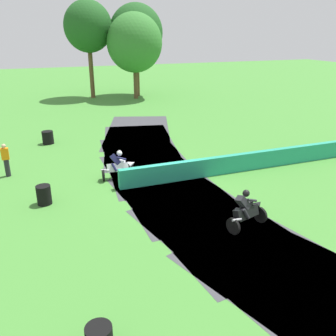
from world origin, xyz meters
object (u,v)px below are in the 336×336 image
at_px(tire_stack_near, 48,137).
at_px(track_marshal, 6,160).
at_px(motorcycle_chase_black, 247,210).
at_px(motorcycle_lead_white, 119,166).
at_px(tire_stack_mid_a, 44,195).

relative_size(tire_stack_near, track_marshal, 0.49).
distance_m(motorcycle_chase_black, tire_stack_near, 14.45).
bearing_deg(motorcycle_lead_white, motorcycle_chase_black, -61.98).
bearing_deg(motorcycle_chase_black, tire_stack_near, 114.73).
distance_m(motorcycle_lead_white, motorcycle_chase_black, 6.83).
xyz_separation_m(motorcycle_chase_black, tire_stack_near, (-6.04, 13.12, -0.24)).
bearing_deg(motorcycle_chase_black, tire_stack_mid_a, 146.55).
xyz_separation_m(tire_stack_mid_a, track_marshal, (-1.49, 3.78, 0.42)).
bearing_deg(track_marshal, motorcycle_chase_black, -45.03).
height_order(motorcycle_lead_white, tire_stack_near, motorcycle_lead_white).
distance_m(tire_stack_near, track_marshal, 5.38).
relative_size(motorcycle_lead_white, tire_stack_mid_a, 2.13).
xyz_separation_m(motorcycle_lead_white, track_marshal, (-4.99, 2.18, 0.19)).
height_order(motorcycle_chase_black, track_marshal, track_marshal).
xyz_separation_m(motorcycle_lead_white, tire_stack_mid_a, (-3.50, -1.59, -0.23)).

